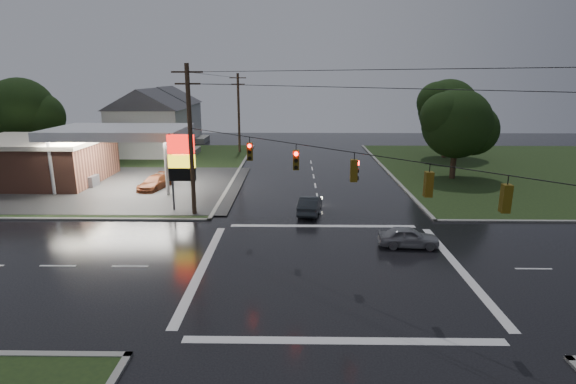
{
  "coord_description": "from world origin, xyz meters",
  "views": [
    {
      "loc": [
        -1.97,
        -22.68,
        10.12
      ],
      "look_at": [
        -2.39,
        4.83,
        3.0
      ],
      "focal_mm": 28.0,
      "sensor_mm": 36.0,
      "label": 1
    }
  ],
  "objects_px": {
    "pylon_sign": "(182,160)",
    "utility_pole_nw": "(191,139)",
    "car_north": "(310,204)",
    "car_crossing": "(408,237)",
    "tree_ne_far": "(449,109)",
    "tree_nw_behind": "(23,111)",
    "car_pump": "(155,182)",
    "gas_station": "(49,157)",
    "tree_ne_near": "(458,124)",
    "house_far": "(167,114)",
    "utility_pole_n": "(239,112)",
    "house_near": "(150,121)"
  },
  "relations": [
    {
      "from": "pylon_sign",
      "to": "house_far",
      "type": "bearing_deg",
      "value": 106.98
    },
    {
      "from": "utility_pole_nw",
      "to": "car_north",
      "type": "distance_m",
      "value": 10.07
    },
    {
      "from": "utility_pole_nw",
      "to": "car_north",
      "type": "relative_size",
      "value": 2.67
    },
    {
      "from": "utility_pole_n",
      "to": "pylon_sign",
      "type": "bearing_deg",
      "value": -92.08
    },
    {
      "from": "tree_ne_far",
      "to": "car_pump",
      "type": "bearing_deg",
      "value": -152.4
    },
    {
      "from": "house_far",
      "to": "tree_ne_near",
      "type": "bearing_deg",
      "value": -35.77
    },
    {
      "from": "tree_ne_near",
      "to": "car_crossing",
      "type": "distance_m",
      "value": 21.49
    },
    {
      "from": "tree_nw_behind",
      "to": "tree_ne_far",
      "type": "relative_size",
      "value": 1.02
    },
    {
      "from": "gas_station",
      "to": "tree_ne_near",
      "type": "height_order",
      "value": "tree_ne_near"
    },
    {
      "from": "utility_pole_n",
      "to": "house_near",
      "type": "distance_m",
      "value": 11.67
    },
    {
      "from": "car_crossing",
      "to": "house_far",
      "type": "bearing_deg",
      "value": 34.81
    },
    {
      "from": "gas_station",
      "to": "house_far",
      "type": "relative_size",
      "value": 2.37
    },
    {
      "from": "pylon_sign",
      "to": "car_north",
      "type": "xyz_separation_m",
      "value": [
        9.7,
        -0.46,
        -3.33
      ]
    },
    {
      "from": "pylon_sign",
      "to": "house_near",
      "type": "height_order",
      "value": "house_near"
    },
    {
      "from": "tree_ne_far",
      "to": "car_north",
      "type": "relative_size",
      "value": 2.38
    },
    {
      "from": "tree_nw_behind",
      "to": "tree_ne_near",
      "type": "height_order",
      "value": "tree_nw_behind"
    },
    {
      "from": "pylon_sign",
      "to": "car_north",
      "type": "distance_m",
      "value": 10.27
    },
    {
      "from": "gas_station",
      "to": "tree_ne_near",
      "type": "distance_m",
      "value": 40.0
    },
    {
      "from": "house_near",
      "to": "tree_ne_near",
      "type": "distance_m",
      "value": 37.8
    },
    {
      "from": "tree_ne_near",
      "to": "gas_station",
      "type": "bearing_deg",
      "value": -176.7
    },
    {
      "from": "utility_pole_nw",
      "to": "car_north",
      "type": "height_order",
      "value": "utility_pole_nw"
    },
    {
      "from": "house_near",
      "to": "car_pump",
      "type": "relative_size",
      "value": 2.51
    },
    {
      "from": "utility_pole_nw",
      "to": "car_pump",
      "type": "relative_size",
      "value": 2.5
    },
    {
      "from": "car_crossing",
      "to": "car_pump",
      "type": "bearing_deg",
      "value": 58.38
    },
    {
      "from": "tree_nw_behind",
      "to": "tree_ne_far",
      "type": "bearing_deg",
      "value": 4.49
    },
    {
      "from": "house_near",
      "to": "car_pump",
      "type": "xyz_separation_m",
      "value": [
        6.13,
        -18.72,
        -3.77
      ]
    },
    {
      "from": "utility_pole_nw",
      "to": "house_far",
      "type": "relative_size",
      "value": 1.0
    },
    {
      "from": "house_near",
      "to": "car_crossing",
      "type": "xyz_separation_m",
      "value": [
        25.93,
        -32.8,
        -3.78
      ]
    },
    {
      "from": "gas_station",
      "to": "pylon_sign",
      "type": "distance_m",
      "value": 17.81
    },
    {
      "from": "house_near",
      "to": "tree_nw_behind",
      "type": "xyz_separation_m",
      "value": [
        -12.89,
        -6.01,
        1.77
      ]
    },
    {
      "from": "house_near",
      "to": "tree_ne_far",
      "type": "bearing_deg",
      "value": -3.01
    },
    {
      "from": "pylon_sign",
      "to": "house_far",
      "type": "distance_m",
      "value": 39.21
    },
    {
      "from": "house_far",
      "to": "tree_ne_near",
      "type": "relative_size",
      "value": 1.23
    },
    {
      "from": "tree_ne_near",
      "to": "car_crossing",
      "type": "relative_size",
      "value": 2.46
    },
    {
      "from": "tree_nw_behind",
      "to": "tree_ne_near",
      "type": "bearing_deg",
      "value": -9.47
    },
    {
      "from": "utility_pole_nw",
      "to": "car_crossing",
      "type": "xyz_separation_m",
      "value": [
        14.48,
        -6.3,
        -5.1
      ]
    },
    {
      "from": "car_crossing",
      "to": "pylon_sign",
      "type": "bearing_deg",
      "value": 68.54
    },
    {
      "from": "tree_nw_behind",
      "to": "car_crossing",
      "type": "distance_m",
      "value": 47.5
    },
    {
      "from": "tree_nw_behind",
      "to": "car_pump",
      "type": "bearing_deg",
      "value": -33.76
    },
    {
      "from": "pylon_sign",
      "to": "utility_pole_nw",
      "type": "relative_size",
      "value": 0.55
    },
    {
      "from": "car_pump",
      "to": "tree_ne_near",
      "type": "bearing_deg",
      "value": 22.75
    },
    {
      "from": "tree_nw_behind",
      "to": "gas_station",
      "type": "bearing_deg",
      "value": -51.58
    },
    {
      "from": "house_far",
      "to": "car_north",
      "type": "distance_m",
      "value": 43.61
    },
    {
      "from": "utility_pole_n",
      "to": "house_near",
      "type": "height_order",
      "value": "utility_pole_n"
    },
    {
      "from": "gas_station",
      "to": "tree_ne_near",
      "type": "relative_size",
      "value": 2.92
    },
    {
      "from": "house_near",
      "to": "utility_pole_n",
      "type": "bearing_deg",
      "value": 9.91
    },
    {
      "from": "utility_pole_n",
      "to": "car_north",
      "type": "relative_size",
      "value": 2.55
    },
    {
      "from": "house_far",
      "to": "utility_pole_n",
      "type": "bearing_deg",
      "value": -38.77
    },
    {
      "from": "utility_pole_n",
      "to": "car_pump",
      "type": "distance_m",
      "value": 21.93
    },
    {
      "from": "tree_nw_behind",
      "to": "car_crossing",
      "type": "xyz_separation_m",
      "value": [
        38.82,
        -26.8,
        -5.56
      ]
    }
  ]
}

